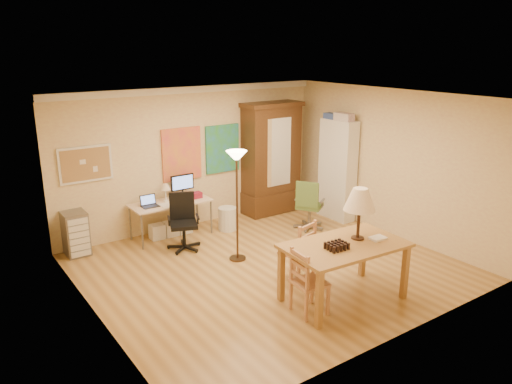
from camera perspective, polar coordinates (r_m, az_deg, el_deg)
floor at (r=8.13m, az=1.51°, el=-8.57°), size 5.50×5.50×0.00m
crown_molding at (r=9.48m, az=-7.39°, el=11.53°), size 5.50×0.08×0.12m
corkboard at (r=8.91m, az=-18.89°, el=3.03°), size 0.90×0.04×0.62m
art_panel_left at (r=9.55m, az=-8.49°, el=4.30°), size 0.80×0.04×1.00m
art_panel_right at (r=9.98m, az=-3.85°, el=4.96°), size 0.75×0.04×0.95m
dining_table at (r=6.96m, az=10.74°, el=-4.43°), size 1.73×1.10×1.57m
ladder_chair_back at (r=7.55m, az=4.88°, el=-6.96°), size 0.53×0.52×0.95m
ladder_chair_left at (r=6.70m, az=5.94°, el=-10.37°), size 0.44×0.46×0.91m
torchiere_lamp at (r=7.92m, az=-2.22°, el=2.13°), size 0.34×0.34×1.84m
computer_desk at (r=9.39m, az=-9.60°, el=-2.59°), size 1.47×0.64×1.11m
office_chair_black at (r=8.82m, az=-8.24°, el=-4.81°), size 0.61×0.61×0.98m
office_chair_green at (r=9.69m, az=6.06°, el=-2.73°), size 0.62×0.62×0.99m
drawer_cart at (r=8.98m, az=-19.91°, el=-4.48°), size 0.38×0.45×0.75m
armoire at (r=10.45m, az=1.73°, el=3.05°), size 1.26×0.60×2.32m
bookshelf at (r=10.19m, az=9.29°, el=2.48°), size 0.30×0.81×2.02m
wastebin at (r=9.62m, az=-3.28°, el=-3.06°), size 0.36×0.36×0.44m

